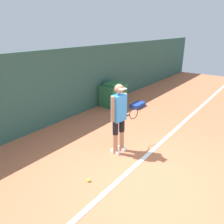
{
  "coord_description": "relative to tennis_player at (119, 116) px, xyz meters",
  "views": [
    {
      "loc": [
        -3.29,
        -1.64,
        2.89
      ],
      "look_at": [
        0.59,
        1.3,
        1.02
      ],
      "focal_mm": 35.0,
      "sensor_mm": 36.0,
      "label": 1
    }
  ],
  "objects": [
    {
      "name": "equipment_bag",
      "position": [
        3.14,
        1.32,
        -0.88
      ],
      "size": [
        0.68,
        0.34,
        0.16
      ],
      "color": "#1E3D99",
      "rests_on": "ground_plane"
    },
    {
      "name": "court_baseline",
      "position": [
        -0.6,
        -0.66,
        -0.96
      ],
      "size": [
        21.6,
        0.1,
        0.01
      ],
      "color": "white",
      "rests_on": "ground_plane"
    },
    {
      "name": "covered_chair",
      "position": [
        2.76,
        2.24,
        -0.53
      ],
      "size": [
        0.98,
        0.69,
        0.92
      ],
      "color": "#28663D",
      "rests_on": "ground_plane"
    },
    {
      "name": "tennis_player",
      "position": [
        0.0,
        0.0,
        0.0
      ],
      "size": [
        0.95,
        0.31,
        1.73
      ],
      "rotation": [
        0.0,
        0.0,
        -0.15
      ],
      "color": "#A37556",
      "rests_on": "ground_plane"
    },
    {
      "name": "back_wall",
      "position": [
        -0.6,
        2.69,
        0.19
      ],
      "size": [
        24.0,
        0.1,
        2.31
      ],
      "color": "#2D564C",
      "rests_on": "ground_plane"
    },
    {
      "name": "ground_plane",
      "position": [
        -0.6,
        -1.1,
        -0.96
      ],
      "size": [
        24.0,
        24.0,
        0.0
      ],
      "primitive_type": "plane",
      "color": "#B76642"
    },
    {
      "name": "tennis_ball",
      "position": [
        -1.31,
        -0.19,
        -0.93
      ],
      "size": [
        0.07,
        0.07,
        0.07
      ],
      "color": "#D1E533",
      "rests_on": "ground_plane"
    }
  ]
}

